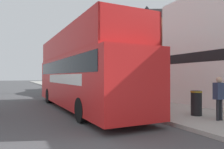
{
  "coord_description": "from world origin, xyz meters",
  "views": [
    {
      "loc": [
        -0.52,
        -3.72,
        1.78
      ],
      "look_at": [
        3.79,
        5.65,
        1.86
      ],
      "focal_mm": 35.0,
      "sensor_mm": 36.0,
      "label": 1
    }
  ],
  "objects_px": {
    "lamp_post_second": "(95,55)",
    "parked_car_ahead_of_bus": "(59,87)",
    "tour_bus": "(81,76)",
    "lamp_post_nearest": "(147,39)",
    "litter_bin": "(196,102)",
    "lamp_post_third": "(72,58)",
    "pedestrian_nearest": "(219,94)"
  },
  "relations": [
    {
      "from": "tour_bus",
      "to": "lamp_post_second",
      "type": "relative_size",
      "value": 2.41
    },
    {
      "from": "pedestrian_nearest",
      "to": "lamp_post_second",
      "type": "height_order",
      "value": "lamp_post_second"
    },
    {
      "from": "tour_bus",
      "to": "lamp_post_third",
      "type": "bearing_deg",
      "value": 76.58
    },
    {
      "from": "tour_bus",
      "to": "parked_car_ahead_of_bus",
      "type": "height_order",
      "value": "tour_bus"
    },
    {
      "from": "lamp_post_third",
      "to": "litter_bin",
      "type": "distance_m",
      "value": 16.45
    },
    {
      "from": "pedestrian_nearest",
      "to": "lamp_post_nearest",
      "type": "xyz_separation_m",
      "value": [
        -1.4,
        2.66,
        2.36
      ]
    },
    {
      "from": "lamp_post_second",
      "to": "lamp_post_third",
      "type": "height_order",
      "value": "lamp_post_third"
    },
    {
      "from": "lamp_post_second",
      "to": "lamp_post_third",
      "type": "relative_size",
      "value": 0.9
    },
    {
      "from": "parked_car_ahead_of_bus",
      "to": "lamp_post_nearest",
      "type": "height_order",
      "value": "lamp_post_nearest"
    },
    {
      "from": "tour_bus",
      "to": "pedestrian_nearest",
      "type": "distance_m",
      "value": 6.87
    },
    {
      "from": "pedestrian_nearest",
      "to": "litter_bin",
      "type": "relative_size",
      "value": 1.57
    },
    {
      "from": "lamp_post_third",
      "to": "litter_bin",
      "type": "bearing_deg",
      "value": -85.73
    },
    {
      "from": "tour_bus",
      "to": "parked_car_ahead_of_bus",
      "type": "relative_size",
      "value": 2.68
    },
    {
      "from": "lamp_post_second",
      "to": "lamp_post_third",
      "type": "bearing_deg",
      "value": 89.48
    },
    {
      "from": "tour_bus",
      "to": "lamp_post_second",
      "type": "distance_m",
      "value": 4.98
    },
    {
      "from": "lamp_post_nearest",
      "to": "pedestrian_nearest",
      "type": "bearing_deg",
      "value": -62.35
    },
    {
      "from": "tour_bus",
      "to": "lamp_post_second",
      "type": "height_order",
      "value": "lamp_post_second"
    },
    {
      "from": "parked_car_ahead_of_bus",
      "to": "litter_bin",
      "type": "xyz_separation_m",
      "value": [
        2.92,
        -14.06,
        -0.04
      ]
    },
    {
      "from": "lamp_post_second",
      "to": "parked_car_ahead_of_bus",
      "type": "bearing_deg",
      "value": 107.57
    },
    {
      "from": "lamp_post_nearest",
      "to": "litter_bin",
      "type": "distance_m",
      "value": 3.48
    },
    {
      "from": "pedestrian_nearest",
      "to": "lamp_post_nearest",
      "type": "distance_m",
      "value": 3.82
    },
    {
      "from": "lamp_post_second",
      "to": "litter_bin",
      "type": "bearing_deg",
      "value": -81.83
    },
    {
      "from": "lamp_post_nearest",
      "to": "lamp_post_second",
      "type": "relative_size",
      "value": 1.03
    },
    {
      "from": "parked_car_ahead_of_bus",
      "to": "pedestrian_nearest",
      "type": "height_order",
      "value": "pedestrian_nearest"
    },
    {
      "from": "parked_car_ahead_of_bus",
      "to": "lamp_post_nearest",
      "type": "distance_m",
      "value": 12.9
    },
    {
      "from": "litter_bin",
      "to": "lamp_post_third",
      "type": "bearing_deg",
      "value": 94.27
    },
    {
      "from": "lamp_post_nearest",
      "to": "litter_bin",
      "type": "height_order",
      "value": "lamp_post_nearest"
    },
    {
      "from": "tour_bus",
      "to": "lamp_post_third",
      "type": "height_order",
      "value": "lamp_post_third"
    },
    {
      "from": "tour_bus",
      "to": "lamp_post_nearest",
      "type": "distance_m",
      "value": 4.19
    },
    {
      "from": "lamp_post_second",
      "to": "litter_bin",
      "type": "distance_m",
      "value": 9.33
    },
    {
      "from": "lamp_post_third",
      "to": "lamp_post_nearest",
      "type": "bearing_deg",
      "value": -90.8
    },
    {
      "from": "lamp_post_second",
      "to": "litter_bin",
      "type": "xyz_separation_m",
      "value": [
        1.27,
        -8.84,
        -2.69
      ]
    }
  ]
}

